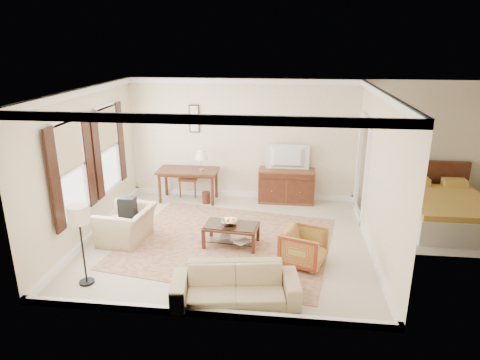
% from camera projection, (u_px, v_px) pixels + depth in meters
% --- Properties ---
extents(room_shell, '(5.51, 5.01, 2.91)m').
position_uv_depth(room_shell, '(227.00, 115.00, 7.63)').
color(room_shell, beige).
rests_on(room_shell, ground).
extents(annex_bedroom, '(3.00, 2.70, 2.90)m').
position_uv_depth(annex_bedroom, '(449.00, 212.00, 8.89)').
color(annex_bedroom, beige).
rests_on(annex_bedroom, ground).
extents(window_front, '(0.12, 1.56, 1.80)m').
position_uv_depth(window_front, '(71.00, 170.00, 7.56)').
color(window_front, '#CCB284').
rests_on(window_front, room_shell).
extents(window_rear, '(0.12, 1.56, 1.80)m').
position_uv_depth(window_rear, '(108.00, 148.00, 9.07)').
color(window_rear, '#CCB284').
rests_on(window_rear, room_shell).
extents(doorway, '(0.10, 1.12, 2.25)m').
position_uv_depth(doorway, '(362.00, 170.00, 9.19)').
color(doorway, white).
rests_on(doorway, room_shell).
extents(rug, '(4.35, 3.90, 0.01)m').
position_uv_depth(rug, '(227.00, 242.00, 8.31)').
color(rug, maroon).
rests_on(rug, room_shell).
extents(writing_desk, '(1.43, 0.72, 0.78)m').
position_uv_depth(writing_desk, '(188.00, 174.00, 10.26)').
color(writing_desk, '#4E2416').
rests_on(writing_desk, room_shell).
extents(desk_chair, '(0.52, 0.52, 1.05)m').
position_uv_depth(desk_chair, '(189.00, 175.00, 10.64)').
color(desk_chair, brown).
rests_on(desk_chair, room_shell).
extents(desk_lamp, '(0.32, 0.32, 0.50)m').
position_uv_depth(desk_lamp, '(202.00, 160.00, 10.11)').
color(desk_lamp, silver).
rests_on(desk_lamp, writing_desk).
extents(framed_prints, '(0.25, 0.04, 0.68)m').
position_uv_depth(framed_prints, '(194.00, 118.00, 10.25)').
color(framed_prints, '#4E2416').
rests_on(framed_prints, room_shell).
extents(sideboard, '(1.32, 0.51, 0.81)m').
position_uv_depth(sideboard, '(286.00, 186.00, 10.25)').
color(sideboard, brown).
rests_on(sideboard, room_shell).
extents(tv, '(0.98, 0.56, 0.13)m').
position_uv_depth(tv, '(288.00, 150.00, 9.95)').
color(tv, black).
rests_on(tv, sideboard).
extents(coffee_table, '(1.06, 0.68, 0.43)m').
position_uv_depth(coffee_table, '(231.00, 230.00, 8.10)').
color(coffee_table, '#4E2416').
rests_on(coffee_table, room_shell).
extents(fruit_bowl, '(0.42, 0.42, 0.10)m').
position_uv_depth(fruit_bowl, '(229.00, 221.00, 8.09)').
color(fruit_bowl, silver).
rests_on(fruit_bowl, coffee_table).
extents(book_a, '(0.28, 0.06, 0.38)m').
position_uv_depth(book_a, '(219.00, 235.00, 8.21)').
color(book_a, brown).
rests_on(book_a, coffee_table).
extents(book_b, '(0.23, 0.20, 0.38)m').
position_uv_depth(book_b, '(239.00, 240.00, 8.05)').
color(book_b, brown).
rests_on(book_b, coffee_table).
extents(striped_armchair, '(0.85, 0.88, 0.72)m').
position_uv_depth(striped_armchair, '(304.00, 246.00, 7.39)').
color(striped_armchair, maroon).
rests_on(striped_armchair, room_shell).
extents(club_armchair, '(0.78, 1.10, 0.90)m').
position_uv_depth(club_armchair, '(126.00, 219.00, 8.25)').
color(club_armchair, tan).
rests_on(club_armchair, room_shell).
extents(backpack, '(0.34, 0.38, 0.40)m').
position_uv_depth(backpack, '(127.00, 205.00, 8.29)').
color(backpack, black).
rests_on(backpack, club_armchair).
extents(sofa, '(1.95, 0.83, 0.74)m').
position_uv_depth(sofa, '(235.00, 280.00, 6.32)').
color(sofa, tan).
rests_on(sofa, room_shell).
extents(floor_lamp, '(0.33, 0.33, 1.35)m').
position_uv_depth(floor_lamp, '(79.00, 220.00, 6.58)').
color(floor_lamp, black).
rests_on(floor_lamp, room_shell).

